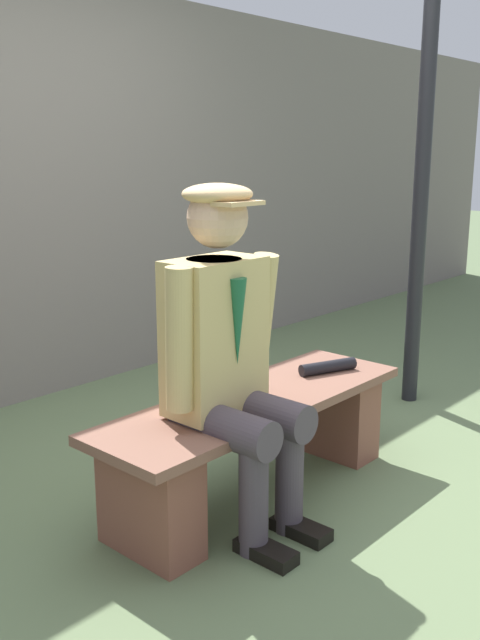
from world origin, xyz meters
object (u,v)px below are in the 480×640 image
object	(u,v)px
bench	(255,435)
seated_man	(228,347)
rolled_magazine	(328,367)
lamp_post	(427,87)

from	to	relation	value
bench	seated_man	world-z (taller)	seated_man
rolled_magazine	lamp_post	xyz separation A→B (m)	(-1.05, -0.13, 1.31)
bench	seated_man	xyz separation A→B (m)	(0.24, 0.07, 0.45)
rolled_magazine	lamp_post	distance (m)	1.69
rolled_magazine	lamp_post	bearing A→B (deg)	-172.98
bench	rolled_magazine	xyz separation A→B (m)	(-0.48, 0.03, 0.20)
seated_man	rolled_magazine	distance (m)	0.77
rolled_magazine	lamp_post	size ratio (longest dim) A/B	0.10
bench	rolled_magazine	distance (m)	0.52
bench	lamp_post	distance (m)	2.16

